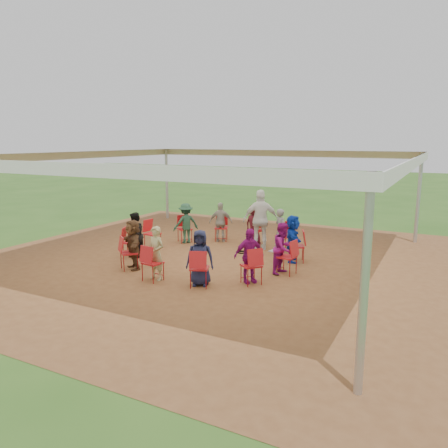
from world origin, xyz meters
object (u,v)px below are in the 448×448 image
at_px(cable_coil, 241,252).
at_px(person_seated_10, 249,256).
at_px(person_seated_1, 293,239).
at_px(person_seated_0, 283,248).
at_px(chair_2, 284,237).
at_px(chair_4, 221,228).
at_px(chair_10, 199,268).
at_px(person_seated_2, 281,230).
at_px(person_seated_9, 200,258).
at_px(chair_9, 153,263).
at_px(person_seated_3, 254,225).
at_px(chair_11, 251,266).
at_px(person_seated_6, 135,235).
at_px(laptop, 277,249).
at_px(standing_person, 261,220).
at_px(chair_1, 297,246).
at_px(person_seated_5, 186,223).
at_px(chair_7, 131,242).
at_px(chair_8, 129,253).
at_px(chair_0, 287,257).
at_px(chair_6, 153,234).
at_px(chair_3, 256,230).
at_px(person_seated_4, 221,222).
at_px(person_seated_8, 156,253).
at_px(person_seated_7, 133,244).
at_px(chair_5, 185,229).

bearing_deg(cable_coil, person_seated_10, -61.26).
bearing_deg(person_seated_1, person_seated_0, 165.00).
distance_m(chair_2, chair_4, 2.38).
bearing_deg(chair_10, person_seated_2, 60.85).
height_order(person_seated_0, person_seated_9, same).
relative_size(chair_9, person_seated_3, 0.68).
distance_m(chair_10, chair_11, 1.23).
xyz_separation_m(person_seated_6, person_seated_10, (3.88, -0.57, 0.00)).
bearing_deg(laptop, person_seated_10, 172.63).
distance_m(person_seated_0, standing_person, 2.53).
height_order(person_seated_10, laptop, person_seated_10).
xyz_separation_m(chair_1, person_seated_5, (-3.99, 0.53, 0.22)).
relative_size(chair_7, chair_8, 1.00).
distance_m(chair_0, person_seated_9, 2.33).
bearing_deg(chair_0, chair_7, 105.00).
distance_m(chair_7, person_seated_5, 2.33).
bearing_deg(laptop, chair_8, 122.04).
xyz_separation_m(chair_6, person_seated_1, (4.46, 0.48, 0.22)).
relative_size(chair_3, laptop, 2.33).
distance_m(chair_7, chair_11, 4.13).
relative_size(chair_3, person_seated_1, 0.68).
relative_size(person_seated_9, laptop, 3.44).
xyz_separation_m(person_seated_4, person_seated_8, (0.50, -4.34, 0.00)).
distance_m(person_seated_3, cable_coil, 1.34).
xyz_separation_m(chair_0, person_seated_0, (-0.12, 0.02, 0.22)).
bearing_deg(cable_coil, chair_4, 138.40).
height_order(chair_7, laptop, chair_7).
xyz_separation_m(person_seated_7, cable_coil, (1.82, 2.84, -0.65)).
xyz_separation_m(chair_11, standing_person, (-1.10, 3.20, 0.49)).
relative_size(chair_11, person_seated_1, 0.68).
bearing_deg(person_seated_1, person_seated_6, 90.00).
height_order(chair_4, person_seated_6, person_seated_6).
bearing_deg(standing_person, person_seated_6, 11.83).
relative_size(standing_person, cable_coil, 4.41).
distance_m(chair_0, person_seated_5, 4.49).
xyz_separation_m(person_seated_3, standing_person, (0.44, -0.52, 0.28)).
relative_size(person_seated_10, cable_coil, 3.11).
height_order(person_seated_10, standing_person, standing_person).
relative_size(person_seated_8, person_seated_9, 1.00).
relative_size(person_seated_0, person_seated_1, 1.00).
height_order(cable_coil, laptop, laptop).
height_order(chair_2, person_seated_8, person_seated_8).
bearing_deg(person_seated_3, chair_3, -90.00).
xyz_separation_m(chair_2, chair_7, (-3.69, -2.74, 0.00)).
xyz_separation_m(chair_0, chair_2, (-0.88, 2.21, 0.00)).
xyz_separation_m(chair_6, standing_person, (3.13, 1.37, 0.49)).
bearing_deg(person_seated_7, person_seated_8, 15.00).
relative_size(chair_9, person_seated_6, 0.68).
bearing_deg(chair_5, chair_10, 75.00).
distance_m(chair_0, person_seated_3, 3.29).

